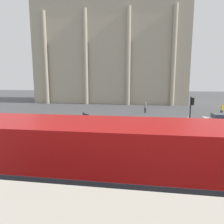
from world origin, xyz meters
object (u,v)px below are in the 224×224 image
traffic_light_near (85,130)px  car_white (222,119)px  pedestrian_grey (145,107)px  double_decker_bus (103,174)px  plaza_building_left (111,52)px  pedestrian_white (187,123)px  traffic_light_mid (191,110)px  pedestrian_yellow (222,109)px

traffic_light_near → car_white: bearing=44.4°
pedestrian_grey → car_white: bearing=122.3°
double_decker_bus → plaza_building_left: (-6.35, 44.01, 9.93)m
plaza_building_left → traffic_light_near: plaza_building_left is taller
plaza_building_left → car_white: plaza_building_left is taller
traffic_light_near → pedestrian_white: 11.98m
double_decker_bus → pedestrian_white: size_ratio=6.97×
plaza_building_left → traffic_light_mid: bearing=-68.2°
car_white → plaza_building_left: bearing=-138.8°
pedestrian_yellow → pedestrian_white: pedestrian_yellow is taller
double_decker_bus → pedestrian_white: double_decker_bus is taller
traffic_light_near → pedestrian_yellow: 24.84m
plaza_building_left → traffic_light_near: size_ratio=10.94×
traffic_light_mid → traffic_light_near: bearing=-137.4°
double_decker_bus → traffic_light_near: size_ratio=3.48×
double_decker_bus → traffic_light_near: double_decker_bus is taller
traffic_light_mid → pedestrian_white: traffic_light_mid is taller
pedestrian_white → car_white: bearing=-85.4°
plaza_building_left → pedestrian_white: 33.67m
plaza_building_left → car_white: 32.58m
double_decker_bus → car_white: (10.71, 18.72, -1.52)m
traffic_light_near → car_white: (13.00, 12.74, -1.43)m
traffic_light_mid → plaza_building_left: bearing=111.8°
plaza_building_left → traffic_light_mid: 34.29m
pedestrian_grey → plaza_building_left: bearing=-81.2°
traffic_light_near → traffic_light_mid: bearing=42.6°
pedestrian_white → pedestrian_yellow: bearing=-68.8°
double_decker_bus → car_white: 21.62m
double_decker_bus → car_white: size_ratio=2.68×
double_decker_bus → pedestrian_white: (5.84, 14.70, -1.29)m
traffic_light_near → pedestrian_yellow: bearing=51.7°
plaza_building_left → pedestrian_yellow: bearing=-43.7°
traffic_light_near → pedestrian_white: (8.13, 8.71, -1.21)m
pedestrian_grey → pedestrian_white: size_ratio=1.11×
double_decker_bus → pedestrian_yellow: 28.66m
car_white → traffic_light_near: bearing=-38.4°
plaza_building_left → pedestrian_white: size_ratio=21.93×
car_white → double_decker_bus: bearing=-22.6°
traffic_light_near → plaza_building_left: bearing=96.1°
double_decker_bus → pedestrian_grey: bearing=79.8°
pedestrian_yellow → traffic_light_near: bearing=-92.0°
traffic_light_mid → pedestrian_yellow: size_ratio=2.09×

